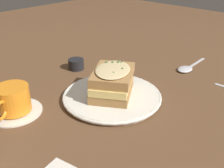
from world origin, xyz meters
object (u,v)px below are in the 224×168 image
dinner_plate (112,96)px  spoon (186,68)px  teacup_with_saucer (13,102)px  sandwich (112,82)px  condiment_pot (76,64)px

dinner_plate → spoon: size_ratio=1.52×
dinner_plate → teacup_with_saucer: 0.23m
dinner_plate → sandwich: bearing=108.9°
teacup_with_saucer → condiment_pot: teacup_with_saucer is taller
teacup_with_saucer → condiment_pot: 0.27m
sandwich → spoon: size_ratio=0.97×
spoon → condiment_pot: condiment_pot is taller
sandwich → teacup_with_saucer: 0.23m
spoon → dinner_plate: bearing=79.1°
dinner_plate → sandwich: 0.04m
sandwich → condiment_pot: (-0.21, 0.06, -0.03)m
sandwich → spoon: bearing=80.4°
dinner_plate → teacup_with_saucer: bearing=-120.6°
teacup_with_saucer → dinner_plate: bearing=115.8°
sandwich → dinner_plate: bearing=-71.1°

